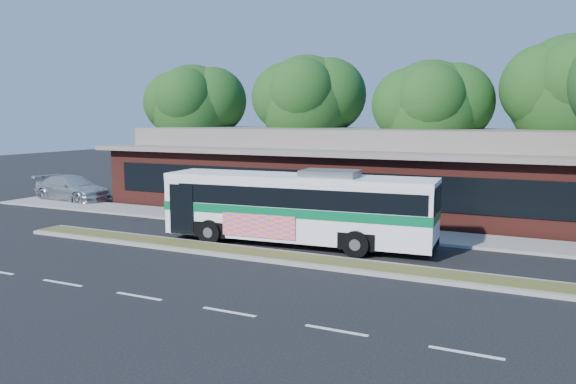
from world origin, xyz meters
name	(u,v)px	position (x,y,z in m)	size (l,w,h in m)	color
ground	(306,267)	(0.00, 0.00, 0.00)	(120.00, 120.00, 0.00)	black
median_strip	(313,261)	(0.00, 0.60, 0.07)	(26.00, 1.10, 0.15)	#505423
sidewalk	(364,231)	(0.00, 6.40, 0.06)	(44.00, 2.60, 0.12)	gray
parking_lot	(111,197)	(-18.00, 10.00, 0.01)	(14.00, 12.00, 0.01)	black
plaza_building	(402,172)	(0.00, 12.99, 2.13)	(33.20, 11.20, 4.45)	#58211B
tree_bg_a	(200,106)	(-14.58, 15.14, 5.87)	(6.47, 5.80, 8.63)	black
tree_bg_b	(314,100)	(-6.57, 16.14, 6.14)	(6.69, 6.00, 9.00)	black
tree_bg_c	(438,108)	(1.40, 15.13, 5.59)	(6.24, 5.60, 8.26)	black
transit_bus	(298,203)	(-1.60, 2.90, 1.70)	(11.03, 3.16, 3.06)	white
sedan	(72,188)	(-19.00, 7.80, 0.78)	(2.17, 5.35, 1.55)	#B8BCBF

